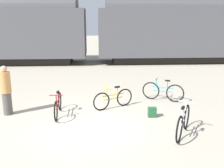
# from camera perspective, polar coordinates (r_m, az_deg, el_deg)

# --- Properties ---
(ground_plane) EXTENTS (80.00, 80.00, 0.00)m
(ground_plane) POSITION_cam_1_polar(r_m,az_deg,el_deg) (8.51, -5.58, -8.91)
(ground_plane) COLOR #B2A893
(freight_train) EXTENTS (56.29, 3.13, 5.40)m
(freight_train) POSITION_cam_1_polar(r_m,az_deg,el_deg) (19.46, -4.41, 12.85)
(freight_train) COLOR black
(freight_train) RESTS_ON ground_plane
(rail_near) EXTENTS (68.29, 0.07, 0.01)m
(rail_near) POSITION_cam_1_polar(r_m,az_deg,el_deg) (19.03, -4.29, 4.30)
(rail_near) COLOR #4C4238
(rail_near) RESTS_ON ground_plane
(rail_far) EXTENTS (68.29, 0.07, 0.01)m
(rail_far) POSITION_cam_1_polar(r_m,az_deg,el_deg) (20.45, -4.22, 5.02)
(rail_far) COLOR #4C4238
(rail_far) RESTS_ON ground_plane
(bicycle_silver) EXTENTS (0.91, 1.58, 0.95)m
(bicycle_silver) POSITION_cam_1_polar(r_m,az_deg,el_deg) (7.93, 15.23, -8.01)
(bicycle_silver) COLOR black
(bicycle_silver) RESTS_ON ground_plane
(bicycle_yellow) EXTENTS (1.53, 0.83, 0.85)m
(bicycle_yellow) POSITION_cam_1_polar(r_m,az_deg,el_deg) (9.86, 0.26, -3.25)
(bicycle_yellow) COLOR black
(bicycle_yellow) RESTS_ON ground_plane
(bicycle_teal) EXTENTS (1.57, 0.81, 0.91)m
(bicycle_teal) POSITION_cam_1_polar(r_m,az_deg,el_deg) (10.94, 10.99, -1.60)
(bicycle_teal) COLOR black
(bicycle_teal) RESTS_ON ground_plane
(bicycle_maroon) EXTENTS (0.46, 1.76, 0.84)m
(bicycle_maroon) POSITION_cam_1_polar(r_m,az_deg,el_deg) (9.35, -11.71, -4.59)
(bicycle_maroon) COLOR black
(bicycle_maroon) RESTS_ON ground_plane
(person_in_tan) EXTENTS (0.37, 0.37, 1.75)m
(person_in_tan) POSITION_cam_1_polar(r_m,az_deg,el_deg) (9.81, -22.07, -1.33)
(person_in_tan) COLOR #514C47
(person_in_tan) RESTS_ON ground_plane
(backpack) EXTENTS (0.28, 0.20, 0.34)m
(backpack) POSITION_cam_1_polar(r_m,az_deg,el_deg) (9.17, 8.72, -6.09)
(backpack) COLOR #235633
(backpack) RESTS_ON ground_plane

